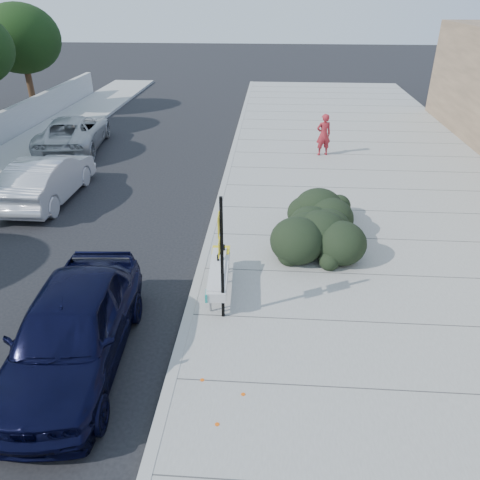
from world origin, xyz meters
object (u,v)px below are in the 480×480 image
object	(u,v)px
suv_silver	(74,132)
pedestrian	(324,135)
sign_post	(221,253)
sedan_navy	(72,329)
bike_rack	(221,261)
wagon_silver	(48,178)
bench	(219,272)

from	to	relation	value
suv_silver	pedestrian	world-z (taller)	pedestrian
sign_post	sedan_navy	distance (m)	3.32
sign_post	sedan_navy	xyz separation A→B (m)	(-2.78, -1.55, -0.94)
bike_rack	pedestrian	world-z (taller)	pedestrian
bike_rack	sign_post	xyz separation A→B (m)	(0.18, -1.54, 1.13)
bike_rack	sedan_navy	xyz separation A→B (m)	(-2.60, -3.08, 0.19)
pedestrian	bike_rack	bearing A→B (deg)	56.02
sedan_navy	pedestrian	bearing A→B (deg)	62.30
sign_post	sedan_navy	size ratio (longest dim) A/B	0.58
sign_post	wagon_silver	distance (m)	9.53
suv_silver	sign_post	bearing A→B (deg)	116.06
bike_rack	pedestrian	distance (m)	10.89
wagon_silver	sedan_navy	bearing A→B (deg)	117.29
bench	pedestrian	size ratio (longest dim) A/B	1.23
sign_post	pedestrian	xyz separation A→B (m)	(3.23, 11.87, -0.74)
bench	suv_silver	distance (m)	14.10
bike_rack	sign_post	world-z (taller)	sign_post
wagon_silver	sign_post	bearing A→B (deg)	136.90
bench	suv_silver	xyz separation A→B (m)	(-8.10, 11.54, 0.09)
bike_rack	sedan_navy	distance (m)	4.04
bike_rack	sign_post	size ratio (longest dim) A/B	0.29
bench	bike_rack	xyz separation A→B (m)	(0.00, 0.54, -0.01)
sign_post	suv_silver	world-z (taller)	sign_post
bench	sedan_navy	xyz separation A→B (m)	(-2.60, -2.55, 0.18)
sign_post	suv_silver	distance (m)	15.07
sedan_navy	suv_silver	size ratio (longest dim) A/B	0.91
bike_rack	bench	bearing A→B (deg)	-80.32
sign_post	sedan_navy	world-z (taller)	sign_post
sedan_navy	suv_silver	bearing A→B (deg)	107.76
bench	bike_rack	bearing A→B (deg)	87.17
suv_silver	pedestrian	distance (m)	11.54
sedan_navy	wagon_silver	xyz separation A→B (m)	(-4.09, 8.07, -0.06)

